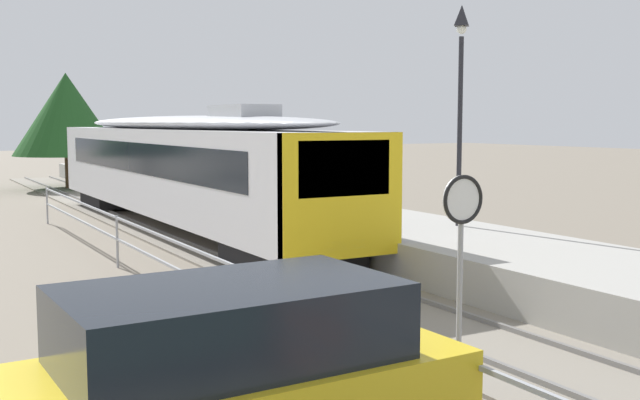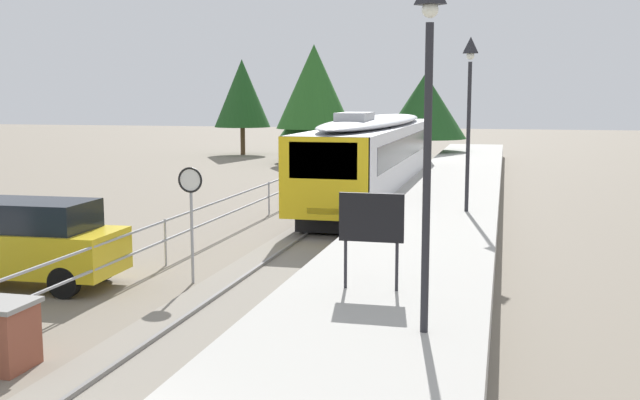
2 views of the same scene
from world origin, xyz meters
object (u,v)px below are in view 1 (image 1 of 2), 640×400
at_px(platform_lamp_mid_platform, 461,73).
at_px(parked_suv_yellow, 216,396).
at_px(commuter_train, 181,164).
at_px(speed_limit_sign, 462,230).

xyz_separation_m(platform_lamp_mid_platform, parked_suv_yellow, (-9.78, -8.40, -3.56)).
relative_size(commuter_train, platform_lamp_mid_platform, 3.69).
distance_m(commuter_train, speed_limit_sign, 15.58).
height_order(commuter_train, speed_limit_sign, commuter_train).
bearing_deg(commuter_train, platform_lamp_mid_platform, -62.72).
distance_m(commuter_train, platform_lamp_mid_platform, 9.57).
xyz_separation_m(commuter_train, speed_limit_sign, (-1.83, -15.48, -0.02)).
bearing_deg(parked_suv_yellow, commuter_train, 71.53).
bearing_deg(speed_limit_sign, commuter_train, 83.25).
bearing_deg(platform_lamp_mid_platform, parked_suv_yellow, -139.37).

